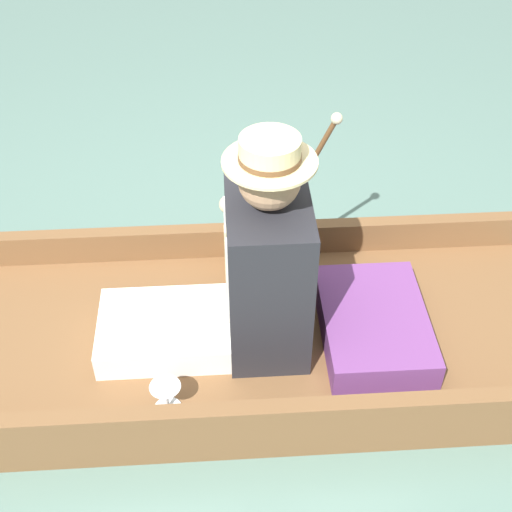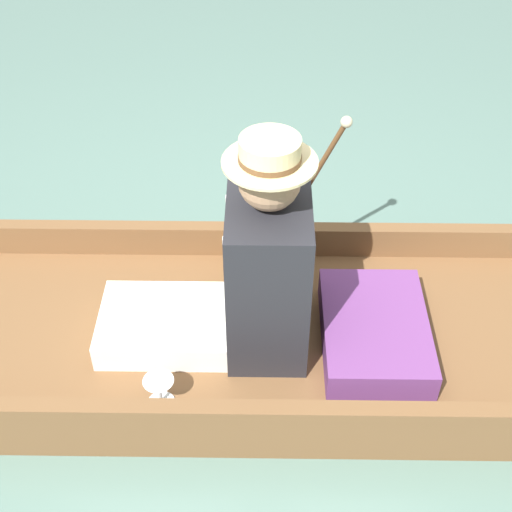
# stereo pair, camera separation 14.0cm
# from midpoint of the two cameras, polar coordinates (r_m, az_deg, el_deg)

# --- Properties ---
(ground_plane) EXTENTS (16.00, 16.00, 0.00)m
(ground_plane) POSITION_cam_midpoint_polar(r_m,az_deg,el_deg) (2.79, -0.28, -7.47)
(ground_plane) COLOR slate
(punt_boat) EXTENTS (0.97, 2.46, 0.24)m
(punt_boat) POSITION_cam_midpoint_polar(r_m,az_deg,el_deg) (2.74, -0.29, -6.50)
(punt_boat) COLOR brown
(punt_boat) RESTS_ON ground_plane
(seat_cushion) EXTENTS (0.54, 0.38, 0.12)m
(seat_cushion) POSITION_cam_midpoint_polar(r_m,az_deg,el_deg) (2.67, 10.95, -6.00)
(seat_cushion) COLOR #6B3875
(seat_cushion) RESTS_ON punt_boat
(seated_person) EXTENTS (0.39, 0.77, 0.86)m
(seated_person) POSITION_cam_midpoint_polar(r_m,az_deg,el_deg) (2.46, 0.92, -1.53)
(seated_person) COLOR white
(seated_person) RESTS_ON punt_boat
(teddy_bear) EXTENTS (0.33, 0.19, 0.47)m
(teddy_bear) POSITION_cam_midpoint_polar(r_m,az_deg,el_deg) (2.80, 1.16, 2.00)
(teddy_bear) COLOR beige
(teddy_bear) RESTS_ON punt_boat
(wine_glass) EXTENTS (0.10, 0.10, 0.12)m
(wine_glass) POSITION_cam_midpoint_polar(r_m,az_deg,el_deg) (2.43, -6.10, -10.43)
(wine_glass) COLOR silver
(wine_glass) RESTS_ON punt_boat
(walking_cane) EXTENTS (0.04, 0.33, 0.70)m
(walking_cane) POSITION_cam_midpoint_polar(r_m,az_deg,el_deg) (2.74, 5.86, 5.89)
(walking_cane) COLOR brown
(walking_cane) RESTS_ON punt_boat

